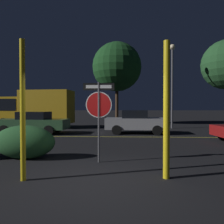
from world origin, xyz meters
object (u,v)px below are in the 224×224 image
delivery_truck (33,108)px  tree_0 (117,67)px  stop_sign (99,105)px  hedge_bush_1 (24,142)px  passing_car_1 (33,122)px  street_lamp (172,75)px  yellow_pole_right (167,110)px  passing_car_2 (136,122)px  yellow_pole_left (23,110)px

delivery_truck → tree_0: bearing=-54.0°
tree_0 → stop_sign: bearing=-90.5°
stop_sign → delivery_truck: (-6.81, 11.22, -0.09)m
delivery_truck → hedge_bush_1: bearing=-154.2°
passing_car_1 → street_lamp: 11.24m
yellow_pole_right → passing_car_1: yellow_pole_right is taller
delivery_truck → street_lamp: bearing=-85.6°
yellow_pole_right → street_lamp: bearing=76.9°
yellow_pole_right → passing_car_2: (-0.18, 9.00, -0.88)m
passing_car_2 → street_lamp: bearing=141.7°
hedge_bush_1 → passing_car_2: (4.09, 7.21, 0.20)m
yellow_pole_left → passing_car_1: yellow_pole_left is taller
hedge_bush_1 → yellow_pole_right: bearing=-22.8°
passing_car_2 → tree_0: tree_0 is taller
passing_car_2 → tree_0: size_ratio=0.50×
passing_car_1 → passing_car_2: passing_car_2 is taller
hedge_bush_1 → street_lamp: 13.62m
hedge_bush_1 → tree_0: 16.26m
stop_sign → street_lamp: bearing=66.3°
stop_sign → yellow_pole_right: bearing=-40.1°
yellow_pole_right → tree_0: 17.53m
stop_sign → tree_0: size_ratio=0.30×
stop_sign → passing_car_2: bearing=77.2°
yellow_pole_left → tree_0: 17.85m
passing_car_2 → delivery_truck: size_ratio=0.62×
passing_car_2 → stop_sign: bearing=-10.0°
stop_sign → tree_0: tree_0 is taller
yellow_pole_right → delivery_truck: yellow_pole_right is taller
street_lamp → yellow_pole_right: bearing=-103.1°
passing_car_1 → delivery_truck: size_ratio=0.70×
stop_sign → yellow_pole_left: size_ratio=0.76×
hedge_bush_1 → tree_0: bearing=80.2°
yellow_pole_right → passing_car_2: 9.05m
passing_car_1 → street_lamp: (9.83, 4.07, 3.62)m
yellow_pole_right → passing_car_1: (-6.88, 8.63, -0.91)m
yellow_pole_left → street_lamp: street_lamp is taller
passing_car_2 → delivery_truck: delivery_truck is taller
yellow_pole_right → hedge_bush_1: size_ratio=1.59×
stop_sign → street_lamp: (4.72, 11.26, 2.59)m
delivery_truck → tree_0: (6.93, 4.29, 4.13)m
stop_sign → passing_car_2: (1.59, 7.56, -1.00)m
yellow_pole_left → passing_car_2: size_ratio=0.79×
stop_sign → hedge_bush_1: stop_sign is taller
yellow_pole_right → passing_car_2: bearing=91.1°
yellow_pole_right → tree_0: size_ratio=0.39×
delivery_truck → passing_car_2: bearing=-109.3°
passing_car_2 → street_lamp: (3.13, 3.70, 3.59)m
passing_car_1 → passing_car_2: (6.70, 0.37, 0.04)m
stop_sign → street_lamp: street_lamp is taller
stop_sign → hedge_bush_1: bearing=171.1°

